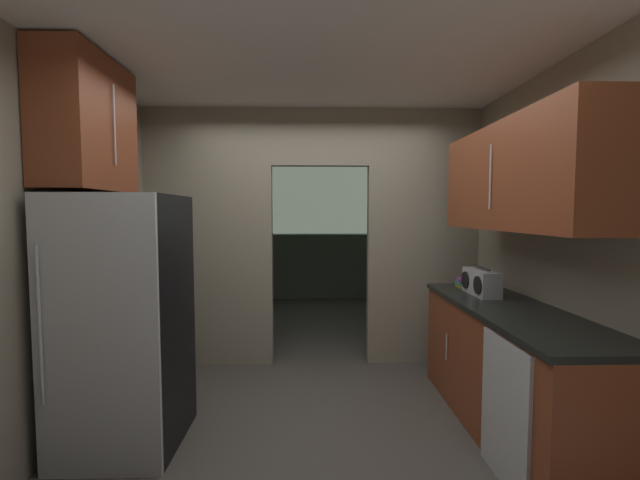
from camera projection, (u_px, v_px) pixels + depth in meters
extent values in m
plane|color=#47423D|center=(315.00, 437.00, 2.92)|extent=(20.00, 20.00, 0.00)
cube|color=silver|center=(314.00, 71.00, 3.18)|extent=(3.85, 6.96, 0.06)
cube|color=gray|center=(210.00, 238.00, 4.28)|extent=(1.30, 0.12, 2.65)
cube|color=gray|center=(422.00, 238.00, 4.34)|extent=(1.15, 0.12, 2.65)
cube|color=gray|center=(320.00, 138.00, 4.24)|extent=(1.00, 0.12, 0.58)
cube|color=slate|center=(311.00, 227.00, 7.59)|extent=(3.45, 0.10, 2.65)
cube|color=slate|center=(195.00, 231.00, 5.90)|extent=(0.10, 3.29, 2.65)
cube|color=slate|center=(427.00, 231.00, 5.99)|extent=(0.10, 3.29, 2.65)
cube|color=gray|center=(625.00, 258.00, 2.37)|extent=(0.10, 3.98, 2.65)
cube|color=black|center=(125.00, 321.00, 2.80)|extent=(0.73, 0.73, 1.71)
cube|color=#B7BABC|center=(97.00, 338.00, 2.42)|extent=(0.73, 0.03, 1.71)
cylinder|color=#B7BABC|center=(40.00, 325.00, 2.38)|extent=(0.02, 0.02, 0.94)
cube|color=brown|center=(510.00, 373.00, 2.97)|extent=(0.60, 2.01, 0.87)
cube|color=black|center=(512.00, 310.00, 2.94)|extent=(0.64, 2.01, 0.04)
cylinder|color=#B7BABC|center=(495.00, 394.00, 2.52)|extent=(0.01, 0.01, 0.22)
cylinder|color=#B7BABC|center=(447.00, 347.00, 3.40)|extent=(0.01, 0.01, 0.22)
cube|color=#B7BABC|center=(504.00, 412.00, 2.40)|extent=(0.02, 0.56, 0.85)
cube|color=brown|center=(516.00, 177.00, 2.88)|extent=(0.34, 1.81, 0.74)
cylinder|color=#B7BABC|center=(490.00, 177.00, 2.87)|extent=(0.01, 0.01, 0.45)
cube|color=brown|center=(87.00, 125.00, 2.79)|extent=(0.34, 0.81, 0.89)
cylinder|color=#B7BABC|center=(114.00, 125.00, 2.80)|extent=(0.01, 0.01, 0.54)
cube|color=#B2B2B7|center=(481.00, 282.00, 3.39)|extent=(0.16, 0.43, 0.21)
cylinder|color=#262626|center=(482.00, 268.00, 3.38)|extent=(0.02, 0.30, 0.02)
cylinder|color=black|center=(478.00, 285.00, 3.26)|extent=(0.01, 0.14, 0.14)
cylinder|color=black|center=(465.00, 280.00, 3.51)|extent=(0.01, 0.14, 0.14)
cube|color=gold|center=(464.00, 286.00, 3.72)|extent=(0.10, 0.15, 0.02)
cube|color=#388C47|center=(464.00, 284.00, 3.71)|extent=(0.11, 0.15, 0.03)
cube|color=#2D609E|center=(464.00, 282.00, 3.72)|extent=(0.11, 0.16, 0.01)
cube|color=#8C3893|center=(465.00, 280.00, 3.72)|extent=(0.14, 0.16, 0.03)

